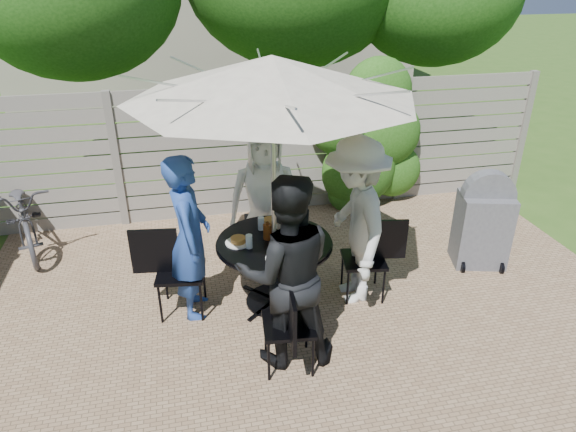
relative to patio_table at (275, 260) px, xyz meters
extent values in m
plane|color=#32541A|center=(0.33, -0.75, -0.53)|extent=(60.00, 60.00, 0.00)
cube|color=#937455|center=(0.33, -0.25, -0.52)|extent=(7.00, 6.00, 0.02)
cube|color=gray|center=(0.33, 2.25, 0.40)|extent=(8.00, 0.10, 1.85)
ellipsoid|color=#205012|center=(1.73, 2.10, 0.37)|extent=(1.20, 0.70, 1.80)
cylinder|color=black|center=(0.00, 0.00, 0.21)|extent=(1.23, 1.23, 0.03)
cylinder|color=black|center=(0.00, 0.00, -0.16)|extent=(0.08, 0.08, 0.74)
cylinder|color=black|center=(0.00, 0.00, -0.51)|extent=(0.62, 0.62, 0.04)
cylinder|color=silver|center=(0.00, 0.00, 0.69)|extent=(0.05, 0.05, 2.43)
cone|color=beige|center=(0.00, 0.00, 1.85)|extent=(2.81, 2.81, 0.37)
cube|color=black|center=(0.06, 0.95, -0.05)|extent=(0.52, 0.52, 0.04)
cube|color=black|center=(0.09, 1.18, 0.21)|extent=(0.08, 0.47, 0.48)
imported|color=white|center=(0.06, 0.83, 0.33)|extent=(0.87, 0.60, 1.71)
cube|color=black|center=(-0.95, 0.06, -0.05)|extent=(0.53, 0.53, 0.04)
cube|color=black|center=(-1.18, 0.10, 0.20)|extent=(0.47, 0.10, 0.48)
imported|color=#224295|center=(-0.83, 0.06, 0.33)|extent=(0.45, 0.65, 1.71)
cube|color=black|center=(-0.06, -0.95, -0.08)|extent=(0.48, 0.48, 0.04)
cube|color=black|center=(-0.09, -1.17, 0.16)|extent=(0.07, 0.44, 0.45)
imported|color=black|center=(-0.06, -0.83, 0.37)|extent=(0.92, 0.74, 1.80)
cube|color=black|center=(0.95, -0.06, -0.08)|extent=(0.50, 0.50, 0.03)
cube|color=black|center=(1.16, -0.10, 0.16)|extent=(0.44, 0.10, 0.45)
imported|color=silver|center=(0.83, -0.06, 0.37)|extent=(0.74, 1.21, 1.80)
cylinder|color=white|center=(0.02, 0.36, 0.24)|extent=(0.26, 0.26, 0.01)
cylinder|color=#B98836|center=(0.02, 0.36, 0.27)|extent=(0.15, 0.15, 0.05)
cylinder|color=white|center=(-0.36, 0.02, 0.24)|extent=(0.26, 0.26, 0.01)
cylinder|color=#B98836|center=(-0.36, 0.02, 0.27)|extent=(0.15, 0.15, 0.05)
cylinder|color=white|center=(-0.02, -0.36, 0.24)|extent=(0.26, 0.26, 0.01)
cylinder|color=#B98836|center=(-0.02, -0.36, 0.27)|extent=(0.15, 0.15, 0.05)
cylinder|color=white|center=(0.36, -0.02, 0.24)|extent=(0.26, 0.26, 0.01)
cylinder|color=#B98836|center=(0.36, -0.02, 0.27)|extent=(0.15, 0.15, 0.05)
cylinder|color=white|center=(0.16, -0.31, 0.24)|extent=(0.24, 0.24, 0.01)
cylinder|color=#B98836|center=(0.16, -0.31, 0.27)|extent=(0.14, 0.14, 0.05)
cylinder|color=silver|center=(-0.09, 0.27, 0.30)|extent=(0.07, 0.07, 0.14)
cylinder|color=silver|center=(-0.27, -0.09, 0.30)|extent=(0.07, 0.07, 0.14)
cylinder|color=silver|center=(0.09, -0.27, 0.30)|extent=(0.07, 0.07, 0.14)
cylinder|color=silver|center=(0.27, 0.09, 0.30)|extent=(0.07, 0.07, 0.14)
cylinder|color=#59280C|center=(-0.06, 0.05, 0.31)|extent=(0.09, 0.09, 0.16)
cylinder|color=#C6B293|center=(0.11, 0.21, 0.29)|extent=(0.08, 0.08, 0.12)
imported|color=#333338|center=(-2.80, 1.85, -0.07)|extent=(1.10, 1.84, 0.91)
cube|color=#5D5D62|center=(2.53, 0.27, -0.08)|extent=(0.68, 0.58, 0.89)
cylinder|color=#5D5D62|center=(2.53, 0.27, 0.36)|extent=(0.61, 0.33, 0.59)
camera|label=1|loc=(-0.83, -4.43, 2.74)|focal=32.00mm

